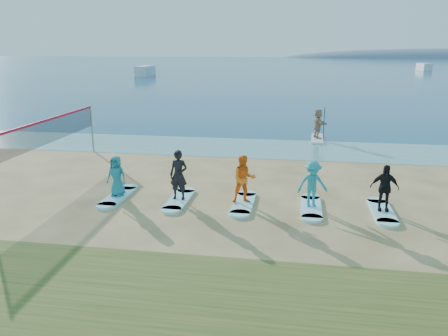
% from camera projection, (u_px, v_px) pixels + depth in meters
% --- Properties ---
extents(ground, '(600.00, 600.00, 0.00)m').
position_uv_depth(ground, '(207.00, 214.00, 14.74)').
color(ground, tan).
rests_on(ground, ground).
extents(shallow_water, '(600.00, 600.00, 0.00)m').
position_uv_depth(shallow_water, '(244.00, 147.00, 24.73)').
color(shallow_water, teal).
rests_on(shallow_water, ground).
extents(ocean, '(600.00, 600.00, 0.00)m').
position_uv_depth(ocean, '(291.00, 64.00, 167.01)').
color(ocean, navy).
rests_on(ocean, ground).
extents(island_ridge, '(220.00, 56.00, 18.00)m').
position_uv_depth(island_ridge, '(441.00, 58.00, 285.25)').
color(island_ridge, slate).
rests_on(island_ridge, ground).
extents(volleyball_net, '(0.45, 9.08, 2.50)m').
position_uv_depth(volleyball_net, '(48.00, 132.00, 19.08)').
color(volleyball_net, gray).
rests_on(volleyball_net, ground).
extents(paddleboard, '(0.82, 3.03, 0.12)m').
position_uv_depth(paddleboard, '(317.00, 139.00, 26.90)').
color(paddleboard, silver).
rests_on(paddleboard, ground).
extents(paddleboarder, '(1.07, 1.72, 1.77)m').
position_uv_depth(paddleboarder, '(318.00, 124.00, 26.65)').
color(paddleboarder, tan).
rests_on(paddleboarder, paddleboard).
extents(boat_offshore_a, '(3.28, 8.89, 2.03)m').
position_uv_depth(boat_offshore_a, '(146.00, 76.00, 91.52)').
color(boat_offshore_a, silver).
rests_on(boat_offshore_a, ground).
extents(boat_offshore_b, '(2.89, 5.72, 1.83)m').
position_uv_depth(boat_offshore_b, '(424.00, 70.00, 114.88)').
color(boat_offshore_b, silver).
rests_on(boat_offshore_b, ground).
extents(surfboard_0, '(0.70, 2.20, 0.09)m').
position_uv_depth(surfboard_0, '(118.00, 196.00, 16.40)').
color(surfboard_0, '#A4F4FF').
rests_on(surfboard_0, ground).
extents(student_0, '(0.78, 0.55, 1.52)m').
position_uv_depth(student_0, '(117.00, 176.00, 16.19)').
color(student_0, teal).
rests_on(student_0, surfboard_0).
extents(surfboard_1, '(0.70, 2.20, 0.09)m').
position_uv_depth(surfboard_1, '(179.00, 200.00, 16.03)').
color(surfboard_1, '#A4F4FF').
rests_on(surfboard_1, ground).
extents(student_1, '(0.70, 0.49, 1.82)m').
position_uv_depth(student_1, '(179.00, 175.00, 15.77)').
color(student_1, black).
rests_on(student_1, surfboard_1).
extents(surfboard_2, '(0.70, 2.20, 0.09)m').
position_uv_depth(surfboard_2, '(244.00, 203.00, 15.65)').
color(surfboard_2, '#A4F4FF').
rests_on(surfboard_2, ground).
extents(student_2, '(1.00, 0.87, 1.73)m').
position_uv_depth(student_2, '(244.00, 179.00, 15.41)').
color(student_2, orange).
rests_on(student_2, surfboard_2).
extents(surfboard_3, '(0.70, 2.20, 0.09)m').
position_uv_depth(surfboard_3, '(311.00, 207.00, 15.27)').
color(surfboard_3, '#A4F4FF').
rests_on(surfboard_3, ground).
extents(student_3, '(1.16, 0.85, 1.62)m').
position_uv_depth(student_3, '(312.00, 184.00, 15.05)').
color(student_3, teal).
rests_on(student_3, surfboard_3).
extents(surfboard_4, '(0.70, 2.20, 0.09)m').
position_uv_depth(surfboard_4, '(382.00, 211.00, 14.90)').
color(surfboard_4, '#A4F4FF').
rests_on(surfboard_4, ground).
extents(student_4, '(0.95, 0.42, 1.60)m').
position_uv_depth(student_4, '(384.00, 188.00, 14.68)').
color(student_4, black).
rests_on(student_4, surfboard_4).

